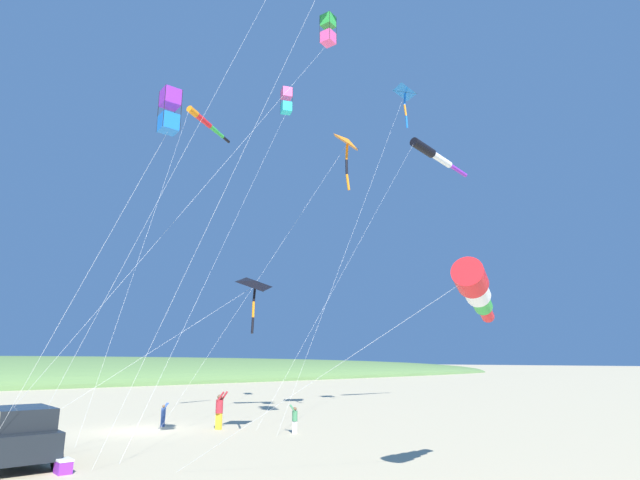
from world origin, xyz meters
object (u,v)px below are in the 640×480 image
kite_box_long_streamer_left (328,30)px  kite_delta_black_fish_shape (348,143)px  cooler_box (63,466)px  kite_box_small_distant (286,101)px  kite_delta_long_streamer_right (255,285)px  person_adult_flyer (219,409)px  person_child_grey_jacket (163,414)px  kite_windsock_red_high_left (204,122)px  person_child_green_jacket (295,418)px  kite_windsock_striped_overhead (433,154)px  parked_car (18,435)px  kite_box_blue_topmost (169,111)px  kite_delta_orange_high_right (405,93)px  kite_windsock_magenta_far_left (475,289)px

kite_box_long_streamer_left → kite_delta_black_fish_shape: size_ratio=1.21×
cooler_box → kite_box_small_distant: 26.49m
kite_box_long_streamer_left → kite_box_small_distant: 10.23m
kite_delta_long_streamer_right → person_adult_flyer: bearing=167.1°
person_child_grey_jacket → kite_windsock_red_high_left: (1.89, 0.38, 15.87)m
kite_box_small_distant → person_adult_flyer: bearing=-66.2°
person_child_green_jacket → kite_delta_black_fish_shape: (-0.70, 4.47, 15.51)m
kite_box_long_streamer_left → kite_delta_long_streamer_right: size_ratio=1.89×
kite_delta_black_fish_shape → kite_windsock_red_high_left: bearing=-116.1°
kite_box_long_streamer_left → kite_windsock_striped_overhead: kite_box_long_streamer_left is taller
parked_car → person_child_green_jacket: (0.08, 11.49, -0.24)m
kite_box_blue_topmost → kite_delta_black_fish_shape: bearing=111.2°
kite_box_long_streamer_left → kite_delta_long_streamer_right: bearing=-133.4°
parked_car → cooler_box: 2.46m
person_adult_flyer → kite_box_small_distant: kite_box_small_distant is taller
person_child_green_jacket → kite_delta_orange_high_right: size_ratio=0.06×
cooler_box → kite_windsock_magenta_far_left: kite_windsock_magenta_far_left is taller
kite_delta_black_fish_shape → kite_windsock_striped_overhead: bearing=90.5°
person_adult_flyer → kite_windsock_striped_overhead: kite_windsock_striped_overhead is taller
kite_box_long_streamer_left → kite_delta_orange_high_right: kite_delta_orange_high_right is taller
kite_delta_orange_high_right → kite_windsock_magenta_far_left: (10.70, -10.84, -14.72)m
kite_windsock_red_high_left → kite_delta_orange_high_right: 12.85m
person_child_grey_jacket → kite_windsock_red_high_left: 15.98m
person_child_green_jacket → kite_windsock_striped_overhead: 21.72m
kite_windsock_red_high_left → kite_windsock_striped_overhead: 16.89m
kite_windsock_magenta_far_left → kite_delta_black_fish_shape: (-12.68, 7.59, 10.94)m
person_child_green_jacket → kite_delta_orange_high_right: (1.28, 7.72, 19.28)m
kite_box_blue_topmost → kite_delta_orange_high_right: kite_delta_orange_high_right is taller
kite_box_long_streamer_left → kite_box_small_distant: (-9.15, 4.34, 1.44)m
person_child_green_jacket → kite_delta_orange_high_right: kite_delta_orange_high_right is taller
cooler_box → person_child_grey_jacket: 10.96m
person_adult_flyer → parked_car: bearing=-70.2°
person_child_grey_jacket → kite_windsock_striped_overhead: bearing=71.6°
kite_windsock_red_high_left → kite_windsock_magenta_far_left: size_ratio=1.95×
person_child_grey_jacket → kite_delta_orange_high_right: bearing=56.0°
kite_windsock_red_high_left → kite_delta_long_streamer_right: 11.24m
kite_windsock_magenta_far_left → person_child_grey_jacket: bearing=-178.4°
kite_windsock_magenta_far_left → kite_box_long_streamer_left: bearing=164.2°
parked_car → kite_windsock_red_high_left: 18.16m
cooler_box → kite_box_small_distant: bearing=119.5°
person_adult_flyer → person_child_green_jacket: size_ratio=1.40×
kite_delta_long_streamer_right → person_child_green_jacket: bearing=106.0°
kite_delta_long_streamer_right → kite_windsock_red_high_left: bearing=-177.5°
person_child_grey_jacket → kite_windsock_red_high_left: bearing=11.5°
parked_car → kite_windsock_striped_overhead: size_ratio=0.23×
kite_windsock_striped_overhead → cooler_box: bearing=-83.2°
person_child_green_jacket → kite_windsock_striped_overhead: kite_windsock_striped_overhead is taller
person_adult_flyer → kite_box_blue_topmost: 15.10m
person_adult_flyer → kite_box_long_streamer_left: kite_box_long_streamer_left is taller
parked_car → cooler_box: bearing=22.6°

